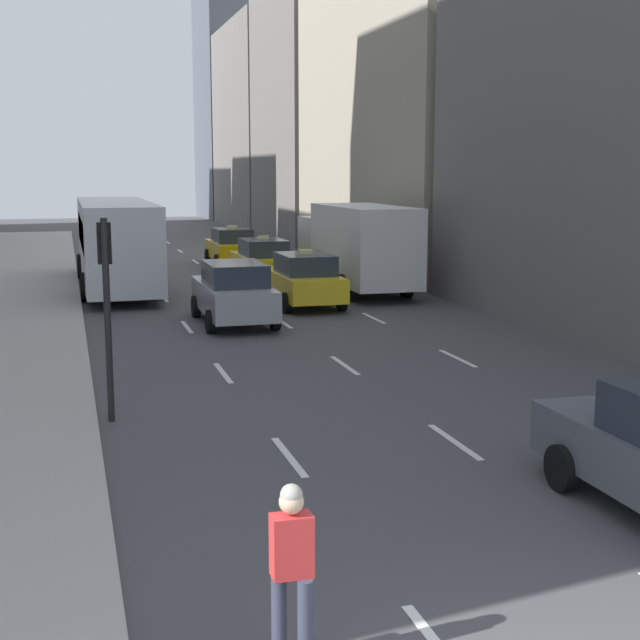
% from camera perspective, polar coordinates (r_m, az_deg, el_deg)
% --- Properties ---
extents(lane_markings, '(5.72, 56.00, 0.01)m').
position_cam_1_polar(lane_markings, '(28.89, -3.78, 0.82)').
color(lane_markings, white).
rests_on(lane_markings, ground).
extents(building_row_right, '(6.00, 83.70, 33.96)m').
position_cam_1_polar(building_row_right, '(47.49, 3.41, 19.32)').
color(building_row_right, '#4C515B').
rests_on(building_row_right, ground).
extents(taxi_lead, '(2.02, 4.40, 1.87)m').
position_cam_1_polar(taxi_lead, '(41.70, -5.69, 4.70)').
color(taxi_lead, yellow).
rests_on(taxi_lead, ground).
extents(taxi_second, '(2.02, 4.40, 1.87)m').
position_cam_1_polar(taxi_second, '(29.01, -1.06, 2.61)').
color(taxi_second, yellow).
rests_on(taxi_second, ground).
extents(taxi_third, '(2.02, 4.40, 1.87)m').
position_cam_1_polar(taxi_third, '(35.09, -3.70, 3.81)').
color(taxi_third, yellow).
rests_on(taxi_third, ground).
extents(sedan_black_near, '(2.02, 4.54, 1.80)m').
position_cam_1_polar(sedan_black_near, '(25.77, -5.53, 1.76)').
color(sedan_black_near, '#9EA0A5').
rests_on(sedan_black_near, ground).
extents(city_bus, '(2.80, 11.61, 3.25)m').
position_cam_1_polar(city_bus, '(34.18, -12.96, 4.96)').
color(city_bus, silver).
rests_on(city_bus, ground).
extents(box_truck, '(2.58, 8.40, 3.15)m').
position_cam_1_polar(box_truck, '(32.65, 2.31, 4.85)').
color(box_truck, silver).
rests_on(box_truck, ground).
extents(skateboarder, '(0.36, 0.80, 1.75)m').
position_cam_1_polar(skateboarder, '(8.09, -1.82, -15.66)').
color(skateboarder, brown).
rests_on(skateboarder, ground).
extents(traffic_light_pole, '(0.24, 0.42, 3.60)m').
position_cam_1_polar(traffic_light_pole, '(15.97, -13.53, 2.13)').
color(traffic_light_pole, black).
rests_on(traffic_light_pole, ground).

